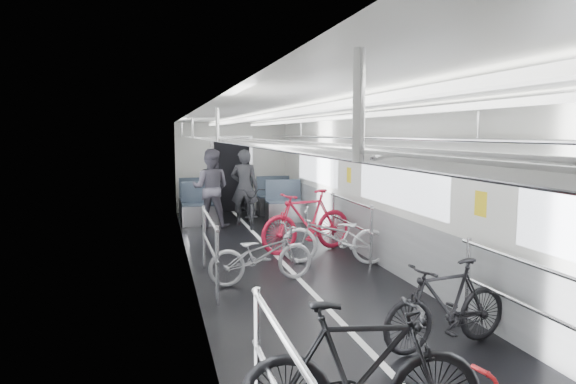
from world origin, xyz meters
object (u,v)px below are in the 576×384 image
Objects in this scene: bike_left_far at (261,254)px; bike_right_near at (447,304)px; bike_right_far at (307,221)px; person_standing at (244,187)px; bike_left_mid at (361,372)px; person_seated at (211,188)px; bike_aisle at (251,206)px; bike_right_mid at (334,236)px.

bike_left_far is 1.05× the size of bike_right_near.
bike_left_far is 2.97m from bike_right_near.
bike_right_far is 1.06× the size of person_standing.
bike_left_far is at bearing -162.05° from bike_right_near.
bike_left_mid is at bearing 104.55° from person_standing.
bike_right_far is 3.26m from person_seated.
bike_right_far is 3.02m from person_standing.
bike_left_mid reaches higher than bike_aisle.
bike_left_mid is at bearing -88.04° from bike_aisle.
person_seated reaches higher than person_standing.
bike_left_far is 4.56m from bike_aisle.
bike_right_far is at bearing 173.45° from bike_right_near.
bike_right_near is (1.33, -2.65, 0.03)m from bike_left_far.
bike_aisle is (0.75, 8.42, -0.05)m from bike_left_mid.
bike_right_near is at bearing 115.01° from person_standing.
bike_right_far is at bearing -72.63° from bike_aisle.
bike_left_mid is 3.91m from bike_left_far.
bike_right_mid is 0.93× the size of bike_right_far.
bike_left_far is 2.05m from bike_right_far.
bike_right_mid is 0.97× the size of person_seated.
bike_right_far is (-0.19, 0.93, 0.11)m from bike_right_mid.
person_standing is 0.77m from person_seated.
bike_right_mid is at bearing 170.84° from bike_right_near.
bike_right_far is at bearing -149.33° from bike_right_mid.
person_standing reaches higher than bike_right_mid.
bike_right_far is (1.17, 1.67, 0.15)m from bike_left_far.
bike_right_far is at bearing -1.96° from bike_left_mid.
bike_right_far reaches higher than bike_aisle.
bike_left_mid is 8.55m from person_standing.
person_seated reaches higher than bike_right_near.
bike_left_mid is 0.95× the size of person_seated.
bike_right_mid is at bearing 131.39° from person_seated.
person_standing is 0.99× the size of person_seated.
bike_right_mid is 3.98m from person_standing.
bike_left_far is 4.66m from person_standing.
bike_left_far is 0.90× the size of bike_right_mid.
person_seated is at bearing -177.98° from bike_aisle.
person_seated is at bearing -6.06° from bike_left_far.
bike_right_mid is (0.03, 3.39, 0.01)m from bike_right_near.
person_standing is at bearing -148.71° from bike_right_mid.
bike_left_mid is at bearing 169.51° from bike_left_far.
bike_left_mid reaches higher than bike_right_near.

